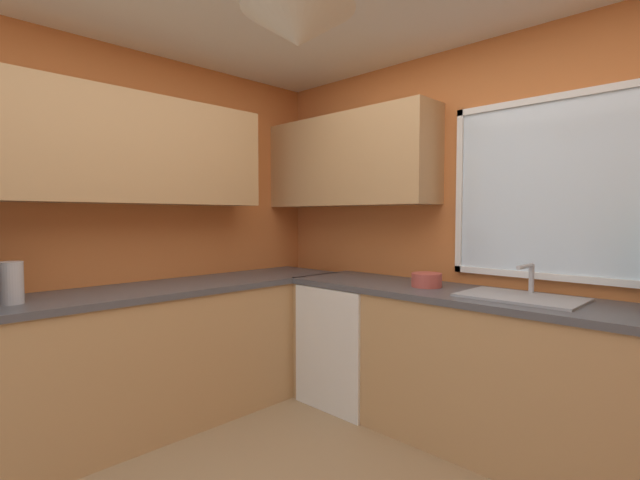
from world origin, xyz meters
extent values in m
cube|color=#D17238|center=(0.00, 1.71, 1.25)|extent=(3.79, 0.06, 2.50)
cube|color=#D17238|center=(-1.86, 0.00, 1.25)|extent=(0.06, 3.49, 2.50)
cube|color=silver|center=(0.33, 1.68, 1.53)|extent=(1.01, 0.02, 1.01)
cube|color=white|center=(0.33, 1.67, 2.06)|extent=(1.09, 0.04, 0.04)
cube|color=white|center=(0.33, 1.67, 1.01)|extent=(1.09, 0.04, 0.04)
cube|color=white|center=(-0.20, 1.67, 1.53)|extent=(0.04, 0.04, 1.09)
cube|color=tan|center=(-1.67, -0.20, 1.80)|extent=(0.32, 2.36, 0.70)
cube|color=tan|center=(-1.08, 1.52, 1.80)|extent=(1.51, 0.32, 0.70)
cone|color=silver|center=(0.00, 0.00, 2.08)|extent=(0.44, 0.44, 0.14)
cube|color=tan|center=(-1.52, 0.00, 0.44)|extent=(0.62, 3.07, 0.87)
cube|color=#4C4C51|center=(-1.52, 0.00, 0.89)|extent=(0.65, 3.10, 0.04)
cube|color=tan|center=(0.21, 1.37, 0.44)|extent=(2.85, 0.62, 0.87)
cube|color=#4C4C51|center=(0.21, 1.37, 0.89)|extent=(2.88, 0.65, 0.04)
cube|color=white|center=(-0.86, 1.34, 0.43)|extent=(0.60, 0.60, 0.87)
cylinder|color=#B7B7BC|center=(-1.50, -0.65, 1.02)|extent=(0.12, 0.12, 0.22)
cube|color=#9EA0A5|center=(0.33, 1.37, 0.91)|extent=(0.63, 0.40, 0.02)
cylinder|color=#B7B7BC|center=(0.33, 1.53, 1.00)|extent=(0.03, 0.03, 0.18)
cylinder|color=#B7B7BC|center=(0.33, 1.43, 1.09)|extent=(0.02, 0.20, 0.02)
cylinder|color=#B74C42|center=(-0.27, 1.37, 0.96)|extent=(0.19, 0.19, 0.09)
camera|label=1|loc=(1.30, -1.21, 1.37)|focal=25.67mm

